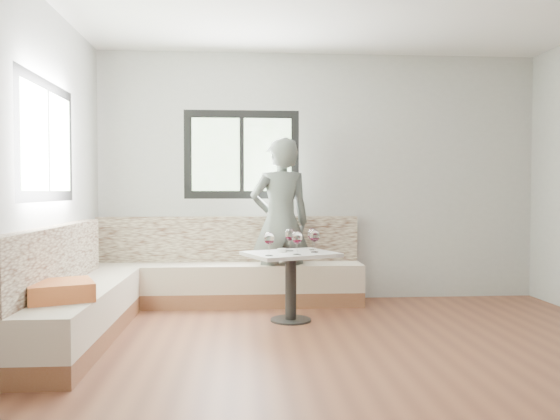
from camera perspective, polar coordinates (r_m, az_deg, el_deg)
name	(u,v)px	position (r m, az deg, el deg)	size (l,w,h in m)	color
room	(359,166)	(3.87, 8.22, 4.55)	(5.01, 5.01, 2.81)	brown
banquette	(170,284)	(5.44, -11.37, -7.61)	(2.90, 2.80, 0.95)	brown
table	(291,270)	(5.21, 1.13, -6.24)	(0.98, 0.88, 0.66)	black
person	(280,222)	(5.85, 0.05, -1.30)	(0.66, 0.43, 1.80)	#545A54
olive_ramekin	(282,250)	(5.19, 0.20, -4.24)	(0.09, 0.09, 0.04)	white
wine_glass_a	(269,239)	(4.89, -1.15, -3.05)	(0.10, 0.10, 0.22)	white
wine_glass_b	(297,238)	(4.98, 1.80, -2.97)	(0.10, 0.10, 0.22)	white
wine_glass_c	(315,236)	(5.18, 3.64, -2.77)	(0.10, 0.10, 0.22)	white
wine_glass_d	(290,235)	(5.29, 1.04, -2.67)	(0.10, 0.10, 0.22)	white
wine_glass_e	(313,235)	(5.39, 3.42, -2.59)	(0.10, 0.10, 0.22)	white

